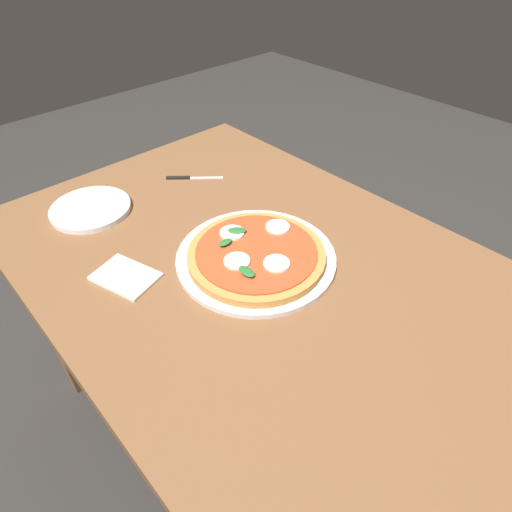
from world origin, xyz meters
The scene contains 7 objects.
ground_plane centered at (0.00, 0.00, 0.00)m, with size 6.00×6.00×0.00m, color #2D2B28.
dining_table centered at (0.00, 0.00, 0.60)m, with size 1.23×0.84×0.70m.
serving_tray centered at (0.01, -0.01, 0.71)m, with size 0.35×0.35×0.01m, color silver.
pizza centered at (0.00, 0.00, 0.73)m, with size 0.30×0.30×0.03m.
plate_white centered at (0.43, 0.17, 0.71)m, with size 0.20×0.20×0.01m, color white.
napkin centered at (0.15, 0.24, 0.71)m, with size 0.13×0.09×0.01m, color white.
knife centered at (0.40, -0.10, 0.71)m, with size 0.11×0.13×0.01m.
Camera 1 is at (-0.52, 0.48, 1.33)m, focal length 30.18 mm.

